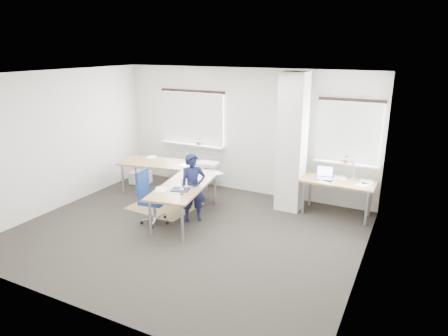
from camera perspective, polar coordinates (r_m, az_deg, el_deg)
The scene contains 8 objects.
ground at distance 7.38m, azimuth -5.37°, elevation -9.08°, with size 6.00×6.00×0.00m, color black.
room_shell at distance 7.08m, azimuth -2.56°, elevation 4.87°, with size 6.04×5.04×2.82m.
floor_mat at distance 8.56m, azimuth -8.52°, elevation -5.38°, with size 1.31×1.10×0.01m, color #8F794E.
white_crate at distance 10.04m, azimuth -11.83°, elevation -1.31°, with size 0.48×0.34×0.29m, color white.
desk_main at distance 8.35m, azimuth -6.81°, elevation -0.86°, with size 2.82×2.63×0.96m.
desk_side at distance 8.11m, azimuth 15.96°, elevation -2.00°, with size 1.40×0.71×1.22m.
task_chair at distance 7.72m, azimuth -10.14°, elevation -5.72°, with size 0.56×0.56×1.03m.
person at distance 7.59m, azimuth -4.45°, elevation -2.83°, with size 0.49×0.32×1.33m, color black.
Camera 1 is at (3.58, -5.58, 3.23)m, focal length 32.00 mm.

